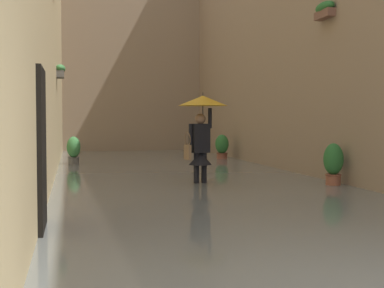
{
  "coord_description": "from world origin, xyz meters",
  "views": [
    {
      "loc": [
        2.62,
        3.57,
        1.56
      ],
      "look_at": [
        -0.04,
        -8.42,
        1.0
      ],
      "focal_mm": 50.74,
      "sensor_mm": 36.0,
      "label": 1
    }
  ],
  "objects_px": {
    "person_wading": "(202,121)",
    "potted_plant_far_left": "(333,166)",
    "potted_plant_near_left": "(222,148)",
    "potted_plant_mid_right": "(74,152)"
  },
  "relations": [
    {
      "from": "potted_plant_near_left",
      "to": "potted_plant_far_left",
      "type": "xyz_separation_m",
      "value": [
        -0.25,
        7.79,
        0.03
      ]
    },
    {
      "from": "person_wading",
      "to": "potted_plant_far_left",
      "type": "xyz_separation_m",
      "value": [
        -2.62,
        0.96,
        -0.94
      ]
    },
    {
      "from": "potted_plant_far_left",
      "to": "potted_plant_mid_right",
      "type": "bearing_deg",
      "value": -51.43
    },
    {
      "from": "person_wading",
      "to": "potted_plant_near_left",
      "type": "distance_m",
      "value": 7.28
    },
    {
      "from": "potted_plant_near_left",
      "to": "potted_plant_far_left",
      "type": "relative_size",
      "value": 0.97
    },
    {
      "from": "person_wading",
      "to": "potted_plant_far_left",
      "type": "height_order",
      "value": "person_wading"
    },
    {
      "from": "potted_plant_mid_right",
      "to": "potted_plant_far_left",
      "type": "distance_m",
      "value": 8.53
    },
    {
      "from": "potted_plant_mid_right",
      "to": "potted_plant_near_left",
      "type": "bearing_deg",
      "value": -167.57
    },
    {
      "from": "person_wading",
      "to": "potted_plant_far_left",
      "type": "bearing_deg",
      "value": 159.78
    },
    {
      "from": "person_wading",
      "to": "potted_plant_near_left",
      "type": "height_order",
      "value": "person_wading"
    }
  ]
}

